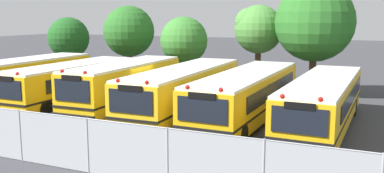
# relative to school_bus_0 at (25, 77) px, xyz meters

# --- Properties ---
(ground_plane) EXTENTS (160.00, 160.00, 0.00)m
(ground_plane) POSITION_rel_school_bus_0_xyz_m (9.09, 0.10, -1.42)
(ground_plane) COLOR #38383D
(school_bus_0) EXTENTS (2.66, 10.32, 2.70)m
(school_bus_0) POSITION_rel_school_bus_0_xyz_m (0.00, 0.00, 0.00)
(school_bus_0) COLOR yellow
(school_bus_0) RESTS_ON ground_plane
(school_bus_1) EXTENTS (2.63, 10.15, 2.57)m
(school_bus_1) POSITION_rel_school_bus_0_xyz_m (3.69, 0.03, -0.07)
(school_bus_1) COLOR yellow
(school_bus_1) RESTS_ON ground_plane
(school_bus_2) EXTENTS (2.68, 9.66, 2.77)m
(school_bus_2) POSITION_rel_school_bus_0_xyz_m (7.33, 0.19, 0.03)
(school_bus_2) COLOR yellow
(school_bus_2) RESTS_ON ground_plane
(school_bus_3) EXTENTS (2.79, 11.31, 2.66)m
(school_bus_3) POSITION_rel_school_bus_0_xyz_m (11.01, 0.23, -0.02)
(school_bus_3) COLOR yellow
(school_bus_3) RESTS_ON ground_plane
(school_bus_4) EXTENTS (2.72, 11.49, 2.62)m
(school_bus_4) POSITION_rel_school_bus_0_xyz_m (14.47, 0.19, -0.04)
(school_bus_4) COLOR yellow
(school_bus_4) RESTS_ON ground_plane
(school_bus_5) EXTENTS (2.68, 11.34, 2.55)m
(school_bus_5) POSITION_rel_school_bus_0_xyz_m (18.16, 0.10, -0.08)
(school_bus_5) COLOR yellow
(school_bus_5) RESTS_ON ground_plane
(tree_0) EXTENTS (3.48, 3.48, 5.16)m
(tree_0) POSITION_rel_school_bus_0_xyz_m (-3.80, 8.90, 2.06)
(tree_0) COLOR #4C3823
(tree_0) RESTS_ON ground_plane
(tree_1) EXTENTS (4.00, 4.00, 6.06)m
(tree_1) POSITION_rel_school_bus_0_xyz_m (2.26, 8.65, 2.69)
(tree_1) COLOR #4C3823
(tree_1) RESTS_ON ground_plane
(tree_2) EXTENTS (3.47, 3.47, 5.22)m
(tree_2) POSITION_rel_school_bus_0_xyz_m (7.12, 8.20, 2.07)
(tree_2) COLOR #4C3823
(tree_2) RESTS_ON ground_plane
(tree_3) EXTENTS (3.48, 3.48, 6.04)m
(tree_3) POSITION_rel_school_bus_0_xyz_m (12.19, 9.99, 2.94)
(tree_3) COLOR #4C3823
(tree_3) RESTS_ON ground_plane
(tree_4) EXTENTS (5.16, 5.16, 7.42)m
(tree_4) POSITION_rel_school_bus_0_xyz_m (16.19, 8.92, 3.48)
(tree_4) COLOR #4C3823
(tree_4) RESTS_ON ground_plane
(chainlink_fence) EXTENTS (24.07, 0.07, 1.92)m
(chainlink_fence) POSITION_rel_school_bus_0_xyz_m (8.69, -8.86, -0.43)
(chainlink_fence) COLOR #9EA0A3
(chainlink_fence) RESTS_ON ground_plane
(traffic_cone) EXTENTS (0.52, 0.52, 0.68)m
(traffic_cone) POSITION_rel_school_bus_0_xyz_m (14.49, -8.20, -1.08)
(traffic_cone) COLOR #EA5914
(traffic_cone) RESTS_ON ground_plane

